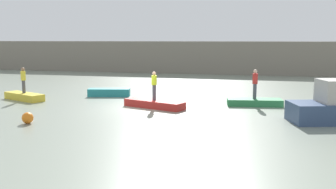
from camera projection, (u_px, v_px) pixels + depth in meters
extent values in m
plane|color=gray|center=(141.00, 109.00, 22.90)|extent=(120.00, 120.00, 0.00)
cube|color=gray|center=(205.00, 58.00, 45.49)|extent=(80.00, 1.20, 3.81)
cube|color=gold|center=(24.00, 96.00, 26.09)|extent=(3.47, 2.23, 0.47)
cube|color=teal|center=(109.00, 92.00, 27.86)|extent=(3.10, 1.64, 0.55)
cube|color=red|center=(154.00, 104.00, 23.14)|extent=(3.98, 2.28, 0.44)
cube|color=#2D7F47|center=(254.00, 102.00, 23.92)|extent=(3.48, 1.75, 0.42)
cylinder|color=#4C4C56|center=(255.00, 91.00, 23.82)|extent=(0.22, 0.22, 0.94)
cylinder|color=red|center=(255.00, 79.00, 23.71)|extent=(0.32, 0.32, 0.64)
sphere|color=beige|center=(255.00, 71.00, 23.65)|extent=(0.24, 0.24, 0.24)
cylinder|color=#4C4C56|center=(154.00, 93.00, 23.05)|extent=(0.22, 0.22, 0.93)
cylinder|color=#D8F226|center=(154.00, 80.00, 22.94)|extent=(0.32, 0.32, 0.56)
sphere|color=tan|center=(154.00, 74.00, 22.88)|extent=(0.23, 0.23, 0.23)
cylinder|color=#4C4C56|center=(24.00, 87.00, 26.00)|extent=(0.22, 0.22, 0.86)
cylinder|color=yellow|center=(23.00, 76.00, 25.89)|extent=(0.32, 0.32, 0.62)
sphere|color=#936B4C|center=(23.00, 69.00, 25.83)|extent=(0.24, 0.24, 0.24)
sphere|color=orange|center=(28.00, 118.00, 18.79)|extent=(0.55, 0.55, 0.55)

